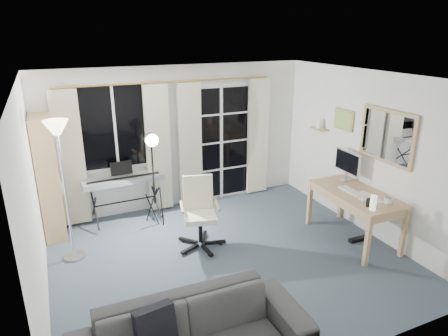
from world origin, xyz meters
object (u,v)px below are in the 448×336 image
Objects in this scene: studio_light at (152,150)px; desk at (355,198)px; bookshelf at (46,179)px; office_chair at (199,205)px; sofa at (192,331)px; monitor at (347,163)px; mug at (389,200)px; torchiere_lamp at (59,150)px; keyboard_piano at (124,181)px.

studio_light is 1.10× the size of desk.
bookshelf is 2.28m from office_chair.
sofa is (1.05, -3.31, -0.45)m from bookshelf.
bookshelf reaches higher than studio_light.
studio_light is 2.95m from monitor.
bookshelf is 4.48m from desk.
monitor is at bearing 84.20° from mug.
sofa is at bearing -165.33° from mug.
mug is (4.10, -2.51, -0.07)m from bookshelf.
torchiere_lamp is 4.07m from monitor.
studio_light is at bearing 148.76° from desk.
office_chair is (0.83, -1.14, -0.10)m from keyboard_piano.
bookshelf is 1.12m from torchiere_lamp.
monitor reaches higher than office_chair.
sofa is (-3.15, -1.75, -0.60)m from monitor.
torchiere_lamp reaches higher than studio_light.
studio_light is (1.27, 0.48, -0.30)m from torchiere_lamp.
bookshelf is at bearing 172.29° from studio_light.
studio_light reaches higher than sofa.
desk is at bearing -112.04° from monitor.
monitor is at bearing 5.17° from office_chair.
desk is at bearing -35.56° from keyboard_piano.
desk is at bearing -25.67° from studio_light.
studio_light is 1.11m from office_chair.
bookshelf is 3.50m from sofa.
keyboard_piano is at bearing 140.87° from mug.
keyboard_piano is (1.09, -0.06, -0.18)m from bookshelf.
mug is (-0.10, -0.95, -0.22)m from monitor.
torchiere_lamp is at bearing -75.63° from bookshelf.
bookshelf is at bearing 174.89° from keyboard_piano.
desk is 0.65× the size of sofa.
monitor is at bearing -20.16° from bookshelf.
monitor is at bearing -9.75° from torchiere_lamp.
monitor reaches higher than keyboard_piano.
studio_light reaches higher than office_chair.
keyboard_piano reaches higher than mug.
monitor is (3.10, -1.50, 0.33)m from keyboard_piano.
office_chair is at bearing 160.25° from desk.
desk is at bearing -7.12° from office_chair.
bookshelf is 15.06× the size of mug.
desk is 0.53m from mug.
torchiere_lamp reaches higher than bookshelf.
torchiere_lamp is at bearing 164.86° from desk.
desk is at bearing -16.69° from torchiere_lamp.
torchiere_lamp reaches higher than keyboard_piano.
keyboard_piano is at bearing -3.11° from bookshelf.
torchiere_lamp is 4.04m from desk.
studio_light reaches higher than monitor.
bookshelf is 1.11m from keyboard_piano.
torchiere_lamp is 1.89× the size of office_chair.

